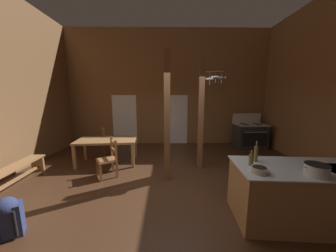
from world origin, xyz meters
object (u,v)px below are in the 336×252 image
at_px(ladderback_chair_near_window, 108,141).
at_px(bench_along_left_wall, 15,172).
at_px(stockpot_on_counter, 317,170).
at_px(dining_table, 107,142).
at_px(backpack, 8,216).
at_px(kitchen_island, 304,194).
at_px(stove_range, 250,136).
at_px(bottle_tall_on_counter, 256,153).
at_px(mixing_bowl_on_counter, 259,170).
at_px(ladderback_chair_by_post, 109,159).
at_px(bottle_short_on_counter, 251,159).

height_order(ladderback_chair_near_window, bench_along_left_wall, ladderback_chair_near_window).
bearing_deg(stockpot_on_counter, dining_table, 144.11).
bearing_deg(backpack, bench_along_left_wall, 128.62).
bearing_deg(stockpot_on_counter, kitchen_island, 66.70).
distance_m(kitchen_island, dining_table, 4.67).
distance_m(stove_range, ladderback_chair_near_window, 5.37).
bearing_deg(bottle_tall_on_counter, dining_table, 145.63).
relative_size(stove_range, bench_along_left_wall, 0.82).
height_order(stove_range, bottle_tall_on_counter, stove_range).
xyz_separation_m(stove_range, mixing_bowl_on_counter, (-1.96, -4.20, 0.47)).
distance_m(dining_table, stockpot_on_counter, 4.73).
height_order(dining_table, ladderback_chair_by_post, ladderback_chair_by_post).
distance_m(dining_table, mixing_bowl_on_counter, 4.09).
height_order(dining_table, ladderback_chair_near_window, ladderback_chair_near_window).
distance_m(dining_table, backpack, 2.81).
relative_size(ladderback_chair_by_post, mixing_bowl_on_counter, 4.11).
bearing_deg(dining_table, bottle_tall_on_counter, -34.37).
height_order(stove_range, backpack, stove_range).
distance_m(kitchen_island, mixing_bowl_on_counter, 1.00).
distance_m(mixing_bowl_on_counter, bottle_tall_on_counter, 0.48).
relative_size(dining_table, ladderback_chair_near_window, 1.86).
distance_m(ladderback_chair_near_window, stockpot_on_counter, 5.56).
xyz_separation_m(kitchen_island, bench_along_left_wall, (-5.61, 1.22, -0.14)).
distance_m(stove_range, bottle_tall_on_counter, 4.20).
distance_m(kitchen_island, stove_range, 4.17).
xyz_separation_m(stove_range, bottle_tall_on_counter, (-1.78, -3.76, 0.56)).
xyz_separation_m(kitchen_island, stove_range, (1.10, 4.03, 0.03)).
relative_size(backpack, bottle_short_on_counter, 2.40).
xyz_separation_m(stove_range, ladderback_chair_by_post, (-4.72, -2.39, -0.03)).
relative_size(kitchen_island, dining_table, 1.26).
bearing_deg(bench_along_left_wall, stockpot_on_counter, -15.17).
bearing_deg(mixing_bowl_on_counter, bottle_tall_on_counter, 68.48).
height_order(bench_along_left_wall, bottle_short_on_counter, bottle_short_on_counter).
relative_size(kitchen_island, bottle_short_on_counter, 8.97).
xyz_separation_m(stockpot_on_counter, bottle_short_on_counter, (-0.73, 0.36, 0.02)).
relative_size(ladderback_chair_near_window, bottle_tall_on_counter, 2.73).
bearing_deg(backpack, stove_range, 37.72).
bearing_deg(stove_range, stockpot_on_counter, -105.83).
height_order(ladderback_chair_near_window, ladderback_chair_by_post, same).
bearing_deg(stockpot_on_counter, mixing_bowl_on_counter, 172.40).
height_order(stove_range, bench_along_left_wall, stove_range).
xyz_separation_m(ladderback_chair_near_window, bottle_short_on_counter, (3.39, -3.33, 0.56)).
xyz_separation_m(stove_range, stockpot_on_counter, (-1.22, -4.30, 0.51)).
bearing_deg(mixing_bowl_on_counter, backpack, -178.69).
distance_m(ladderback_chair_near_window, bottle_short_on_counter, 4.78).
bearing_deg(ladderback_chair_by_post, stove_range, 26.86).
bearing_deg(mixing_bowl_on_counter, bench_along_left_wall, 163.70).
relative_size(dining_table, stockpot_on_counter, 4.85).
height_order(stove_range, dining_table, stove_range).
xyz_separation_m(kitchen_island, bottle_tall_on_counter, (-0.68, 0.27, 0.59)).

